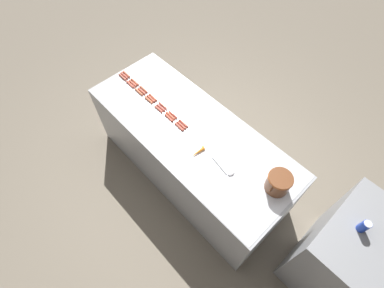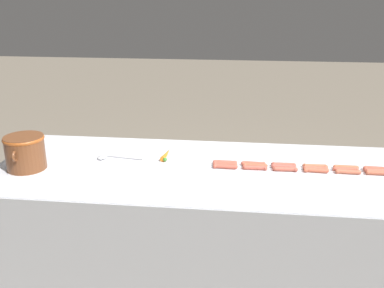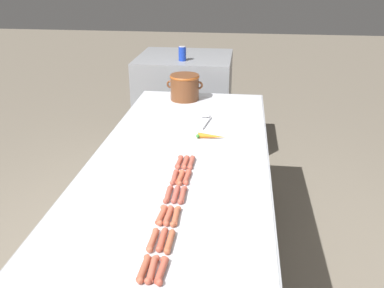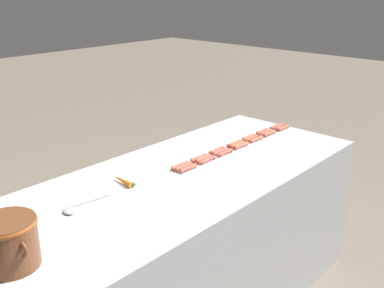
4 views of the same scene
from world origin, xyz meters
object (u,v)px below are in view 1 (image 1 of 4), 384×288
Objects in this scene: hot_dog_1 at (135,82)px; hot_dog_12 at (170,116)px; hot_dog_17 at (149,100)px; bean_pot at (279,182)px; hot_dog_0 at (126,74)px; hot_dog_4 at (163,106)px; hot_dog_13 at (181,125)px; hot_dog_16 at (139,92)px; hot_dog_2 at (144,89)px; hot_dog_18 at (158,109)px; hot_dog_15 at (130,84)px; hot_dog_9 at (142,91)px; hot_dog_20 at (179,127)px; hot_dog_10 at (151,99)px; soda_can at (364,226)px; hot_dog_3 at (153,97)px; hot_dog_19 at (169,118)px; hot_dog_7 at (124,76)px; hot_dog_14 at (122,77)px; hot_dog_6 at (183,123)px; back_cabinet at (352,262)px; serving_spoon at (227,170)px; carrot at (198,152)px; hot_dog_11 at (161,107)px; hot_dog_5 at (173,114)px.

hot_dog_12 is (0.03, 0.65, 0.00)m from hot_dog_1.
hot_dog_17 is 0.51× the size of bean_pot.
hot_dog_0 and hot_dog_1 have the same top height.
hot_dog_4 is 0.33m from hot_dog_13.
hot_dog_17 is (-0.00, 0.17, 0.00)m from hot_dog_16.
hot_dog_16 is at bearing -1.79° from hot_dog_2.
hot_dog_0 is 1.00× the size of hot_dog_16.
hot_dog_18 is at bearing 83.07° from hot_dog_1.
hot_dog_15 is 1.00× the size of hot_dog_16.
hot_dog_13 is at bearing 90.29° from hot_dog_9.
hot_dog_20 is at bearing 87.67° from hot_dog_9.
soda_can reaches higher than hot_dog_10.
hot_dog_20 is at bearing 90.37° from hot_dog_18.
hot_dog_3 is at bearing -93.42° from hot_dog_13.
soda_can is (-0.30, 1.92, 0.19)m from hot_dog_19.
hot_dog_20 is 1.10m from bean_pot.
hot_dog_20 is at bearing 89.90° from hot_dog_17.
hot_dog_14 is (0.03, 0.00, 0.00)m from hot_dog_7.
hot_dog_19 is (0.03, -0.16, 0.00)m from hot_dog_13.
hot_dog_6 is 0.51× the size of bean_pot.
hot_dog_7 is 0.83m from hot_dog_19.
hot_dog_3 is 1.00× the size of hot_dog_15.
hot_dog_10 and hot_dog_16 have the same top height.
back_cabinet is at bearing 95.90° from hot_dog_14.
hot_dog_17 is 0.51× the size of serving_spoon.
hot_dog_13 is (0.00, 0.99, 0.00)m from hot_dog_7.
hot_dog_13 is at bearing -82.00° from back_cabinet.
hot_dog_7 is at bearing -101.83° from hot_dog_15.
hot_dog_7 is 0.51× the size of serving_spoon.
hot_dog_17 is at bearing 91.38° from hot_dog_16.
carrot reaches higher than hot_dog_4.
hot_dog_11 is at bearing 93.65° from hot_dog_15.
carrot reaches higher than hot_dog_0.
hot_dog_7 is at bearing -91.48° from serving_spoon.
back_cabinet is 2.34m from hot_dog_11.
hot_dog_19 reaches higher than serving_spoon.
hot_dog_5 is at bearing 91.97° from hot_dog_7.
hot_dog_3 is at bearing -84.28° from back_cabinet.
hot_dog_5 reaches higher than serving_spoon.
hot_dog_14 is 2.08m from bean_pot.
serving_spoon is (0.04, 1.00, -0.00)m from hot_dog_11.
back_cabinet is 2.66m from hot_dog_9.
hot_dog_6 is 1.00× the size of hot_dog_18.
hot_dog_1 is 0.17m from hot_dog_9.
hot_dog_4 is at bearing -83.53° from soda_can.
soda_can is at bearing 96.67° from hot_dog_15.
hot_dog_14 is at bearing -88.33° from hot_dog_13.
back_cabinet is 7.52× the size of hot_dog_12.
hot_dog_12 is at bearing 79.11° from hot_dog_4.
serving_spoon is (0.04, 1.33, -0.00)m from hot_dog_9.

